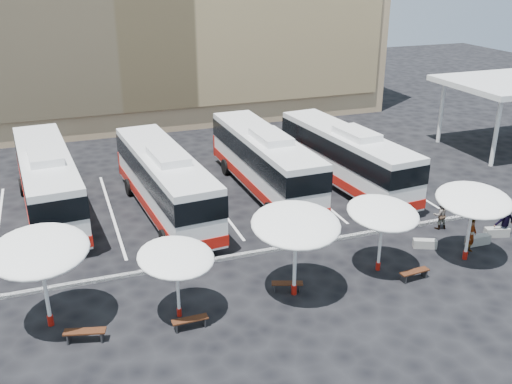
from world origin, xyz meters
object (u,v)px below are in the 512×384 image
object	(u,v)px
bus_2	(264,159)
bus_3	(346,155)
sunshade_1	(176,258)
sunshade_4	(474,200)
wood_bench_0	(85,333)
conc_bench_0	(425,244)
bus_0	(48,180)
sunshade_2	(296,225)
conc_bench_1	(478,240)
wood_bench_2	(287,285)
sunshade_0	(39,251)
sunshade_3	(383,213)
passenger_3	(505,220)
bus_1	(165,180)
wood_bench_1	(190,321)
passenger_1	(440,215)
conc_bench_2	(497,232)
wood_bench_3	(414,273)
passenger_0	(471,235)

from	to	relation	value
bus_2	bus_3	bearing A→B (deg)	-11.04
sunshade_1	sunshade_4	world-z (taller)	sunshade_4
sunshade_4	wood_bench_0	size ratio (longest dim) A/B	2.82
bus_2	conc_bench_0	world-z (taller)	bus_2
bus_0	sunshade_2	distance (m)	15.77
conc_bench_1	wood_bench_2	bearing A→B (deg)	-176.01
sunshade_1	sunshade_2	world-z (taller)	sunshade_2
sunshade_0	sunshade_2	world-z (taller)	sunshade_2
sunshade_2	sunshade_3	size ratio (longest dim) A/B	1.16
bus_3	passenger_3	xyz separation A→B (m)	(4.34, -9.31, -1.09)
sunshade_0	sunshade_3	distance (m)	14.48
bus_0	wood_bench_2	world-z (taller)	bus_0
bus_1	conc_bench_1	bearing A→B (deg)	-37.82
wood_bench_1	sunshade_1	bearing A→B (deg)	102.61
bus_0	sunshade_2	world-z (taller)	bus_0
bus_1	sunshade_4	world-z (taller)	bus_1
sunshade_3	wood_bench_0	distance (m)	13.52
sunshade_3	passenger_1	world-z (taller)	sunshade_3
passenger_3	passenger_1	bearing A→B (deg)	-35.37
conc_bench_0	conc_bench_1	bearing A→B (deg)	-12.79
bus_2	conc_bench_1	xyz separation A→B (m)	(7.61, -10.54, -1.81)
sunshade_0	conc_bench_1	bearing A→B (deg)	-0.38
conc_bench_2	passenger_1	xyz separation A→B (m)	(-2.25, 1.81, 0.57)
wood_bench_3	passenger_0	size ratio (longest dim) A/B	0.80
conc_bench_2	passenger_0	xyz separation A→B (m)	(-2.52, -0.92, 0.67)
bus_0	sunshade_0	xyz separation A→B (m)	(-0.38, -11.26, 1.26)
sunshade_0	wood_bench_2	xyz separation A→B (m)	(9.76, -0.89, -2.99)
wood_bench_3	conc_bench_0	distance (m)	3.36
sunshade_0	sunshade_2	distance (m)	10.02
wood_bench_3	wood_bench_2	bearing A→B (deg)	169.49
passenger_1	passenger_0	bearing A→B (deg)	93.03
wood_bench_1	passenger_3	distance (m)	17.47
sunshade_2	conc_bench_0	bearing A→B (deg)	12.11
bus_1	conc_bench_1	size ratio (longest dim) A/B	9.94
wood_bench_1	sunshade_2	bearing A→B (deg)	10.45
sunshade_3	wood_bench_0	world-z (taller)	sunshade_3
wood_bench_1	bus_1	bearing A→B (deg)	82.90
conc_bench_2	passenger_0	world-z (taller)	passenger_0
bus_2	bus_1	bearing A→B (deg)	-169.29
sunshade_3	sunshade_2	bearing A→B (deg)	-172.85
wood_bench_3	passenger_1	xyz separation A→B (m)	(4.35, 4.04, 0.46)
sunshade_1	passenger_3	xyz separation A→B (m)	(17.52, 1.33, -1.78)
bus_3	bus_2	bearing A→B (deg)	164.92
sunshade_0	wood_bench_0	world-z (taller)	sunshade_0
wood_bench_3	passenger_1	distance (m)	5.95
bus_0	passenger_1	size ratio (longest dim) A/B	8.00
bus_0	bus_1	size ratio (longest dim) A/B	1.01
sunshade_2	conc_bench_2	bearing A→B (deg)	6.94
bus_2	sunshade_3	distance (m)	11.18
sunshade_1	wood_bench_3	bearing A→B (deg)	-4.46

